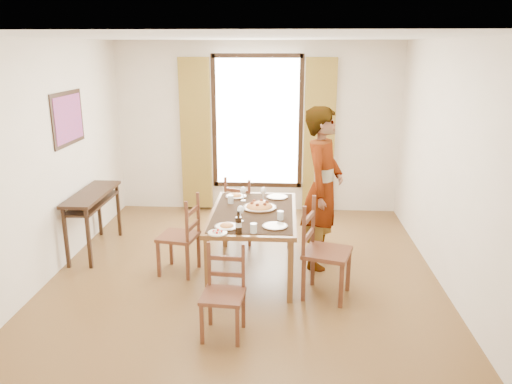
# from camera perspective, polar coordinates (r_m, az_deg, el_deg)

# --- Properties ---
(ground) EXTENTS (5.00, 5.00, 0.00)m
(ground) POSITION_cam_1_polar(r_m,az_deg,el_deg) (6.02, -1.27, -9.34)
(ground) COLOR #4C3117
(ground) RESTS_ON ground
(room_shell) EXTENTS (4.60, 5.10, 2.74)m
(room_shell) POSITION_cam_1_polar(r_m,az_deg,el_deg) (5.66, -1.31, 5.46)
(room_shell) COLOR white
(room_shell) RESTS_ON ground
(console_table) EXTENTS (0.38, 1.20, 0.80)m
(console_table) POSITION_cam_1_polar(r_m,az_deg,el_deg) (6.79, -18.21, -0.98)
(console_table) COLOR black
(console_table) RESTS_ON ground
(dining_table) EXTENTS (0.99, 1.61, 0.76)m
(dining_table) POSITION_cam_1_polar(r_m,az_deg,el_deg) (5.85, -0.29, -2.84)
(dining_table) COLOR brown
(dining_table) RESTS_ON ground
(chair_west) EXTENTS (0.49, 0.49, 0.96)m
(chair_west) POSITION_cam_1_polar(r_m,az_deg,el_deg) (5.96, -8.56, -5.15)
(chair_west) COLOR #5A2D1E
(chair_west) RESTS_ON ground
(chair_north) EXTENTS (0.53, 0.53, 0.93)m
(chair_north) POSITION_cam_1_polar(r_m,az_deg,el_deg) (6.85, -1.56, -2.19)
(chair_north) COLOR #5A2D1E
(chair_north) RESTS_ON ground
(chair_south) EXTENTS (0.41, 0.41, 0.86)m
(chair_south) POSITION_cam_1_polar(r_m,az_deg,el_deg) (4.71, -3.72, -11.66)
(chair_south) COLOR #5A2D1E
(chair_south) RESTS_ON ground
(chair_east) EXTENTS (0.58, 0.58, 1.06)m
(chair_east) POSITION_cam_1_polar(r_m,az_deg,el_deg) (5.40, 7.73, -6.92)
(chair_east) COLOR #5A2D1E
(chair_east) RESTS_ON ground
(man) EXTENTS (1.00, 0.91, 1.95)m
(man) POSITION_cam_1_polar(r_m,az_deg,el_deg) (6.01, 7.63, 0.42)
(man) COLOR #9A9BA2
(man) RESTS_ON ground
(plate_sw) EXTENTS (0.27, 0.27, 0.05)m
(plate_sw) POSITION_cam_1_polar(r_m,az_deg,el_deg) (5.31, -3.36, -3.81)
(plate_sw) COLOR silver
(plate_sw) RESTS_ON dining_table
(plate_se) EXTENTS (0.27, 0.27, 0.05)m
(plate_se) POSITION_cam_1_polar(r_m,az_deg,el_deg) (5.32, 2.17, -3.75)
(plate_se) COLOR silver
(plate_se) RESTS_ON dining_table
(plate_nw) EXTENTS (0.27, 0.27, 0.05)m
(plate_nw) POSITION_cam_1_polar(r_m,az_deg,el_deg) (6.36, -2.31, -0.35)
(plate_nw) COLOR silver
(plate_nw) RESTS_ON dining_table
(plate_ne) EXTENTS (0.27, 0.27, 0.05)m
(plate_ne) POSITION_cam_1_polar(r_m,az_deg,el_deg) (6.34, 2.44, -0.43)
(plate_ne) COLOR silver
(plate_ne) RESTS_ON dining_table
(pasta_platter) EXTENTS (0.40, 0.40, 0.10)m
(pasta_platter) POSITION_cam_1_polar(r_m,az_deg,el_deg) (5.90, 0.40, -1.47)
(pasta_platter) COLOR #B73C17
(pasta_platter) RESTS_ON dining_table
(caprese_plate) EXTENTS (0.20, 0.20, 0.04)m
(caprese_plate) POSITION_cam_1_polar(r_m,az_deg,el_deg) (5.15, -4.42, -4.55)
(caprese_plate) COLOR silver
(caprese_plate) RESTS_ON dining_table
(wine_glass_a) EXTENTS (0.08, 0.08, 0.18)m
(wine_glass_a) POSITION_cam_1_polar(r_m,az_deg,el_deg) (5.47, -1.76, -2.47)
(wine_glass_a) COLOR white
(wine_glass_a) RESTS_ON dining_table
(wine_glass_b) EXTENTS (0.08, 0.08, 0.18)m
(wine_glass_b) POSITION_cam_1_polar(r_m,az_deg,el_deg) (6.17, 0.83, -0.24)
(wine_glass_b) COLOR white
(wine_glass_b) RESTS_ON dining_table
(wine_glass_c) EXTENTS (0.08, 0.08, 0.18)m
(wine_glass_c) POSITION_cam_1_polar(r_m,az_deg,el_deg) (6.19, -1.48, -0.19)
(wine_glass_c) COLOR white
(wine_glass_c) RESTS_ON dining_table
(tumbler_a) EXTENTS (0.07, 0.07, 0.10)m
(tumbler_a) POSITION_cam_1_polar(r_m,az_deg,el_deg) (5.54, 2.81, -2.68)
(tumbler_a) COLOR silver
(tumbler_a) RESTS_ON dining_table
(tumbler_b) EXTENTS (0.07, 0.07, 0.10)m
(tumbler_b) POSITION_cam_1_polar(r_m,az_deg,el_deg) (6.12, -2.92, -0.83)
(tumbler_b) COLOR silver
(tumbler_b) RESTS_ON dining_table
(tumbler_c) EXTENTS (0.07, 0.07, 0.10)m
(tumbler_c) POSITION_cam_1_polar(r_m,az_deg,el_deg) (5.15, -0.28, -4.15)
(tumbler_c) COLOR silver
(tumbler_c) RESTS_ON dining_table
(wine_bottle) EXTENTS (0.07, 0.07, 0.25)m
(wine_bottle) POSITION_cam_1_polar(r_m,az_deg,el_deg) (5.10, -2.01, -3.48)
(wine_bottle) COLOR black
(wine_bottle) RESTS_ON dining_table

